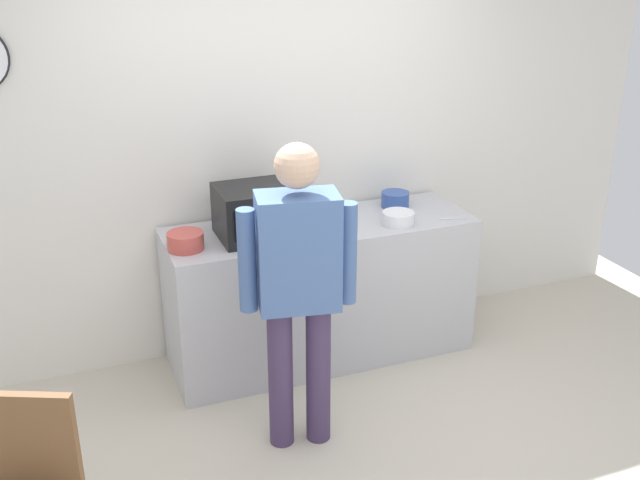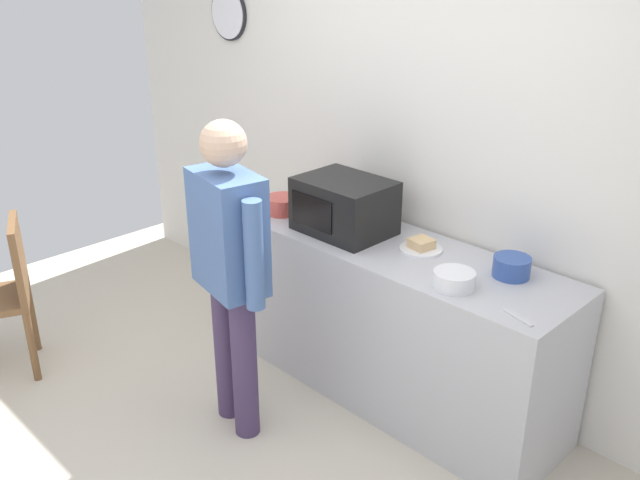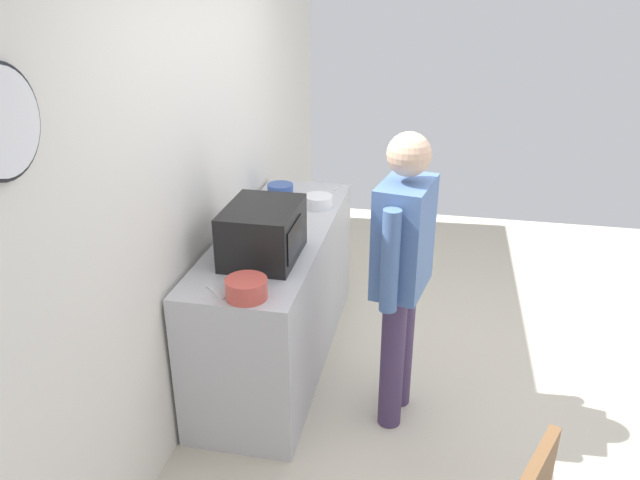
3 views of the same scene
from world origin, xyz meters
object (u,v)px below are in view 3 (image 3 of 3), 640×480
Objects in this scene: salad_bowl at (318,201)px; spoon_utensil at (215,292)px; microwave at (263,232)px; fork_utensil at (334,190)px; cereal_bowl at (280,191)px; sandwich_plate at (270,221)px; person_standing at (402,262)px; mixing_bowl at (246,288)px.

salad_bowl is 1.15× the size of spoon_utensil.
salad_bowl is (0.83, -0.13, -0.11)m from microwave.
fork_utensil is (0.36, -0.04, -0.04)m from salad_bowl.
salad_bowl is 0.37m from fork_utensil.
salad_bowl is 0.32m from cereal_bowl.
cereal_bowl reaches higher than sandwich_plate.
person_standing is (-0.87, -0.63, 0.02)m from salad_bowl.
person_standing reaches higher than sandwich_plate.
microwave is 2.94× the size of spoon_utensil.
microwave is at bearing -170.55° from cereal_bowl.
microwave is 2.43× the size of mixing_bowl.
sandwich_plate is at bearing 8.75° from mixing_bowl.
spoon_utensil is at bearing 168.73° from salad_bowl.
cereal_bowl is 1.36m from person_standing.
cereal_bowl is at bearing 1.63° from spoon_utensil.
person_standing reaches higher than cereal_bowl.
salad_bowl is 1.08m from person_standing.
salad_bowl is at bearing -11.27° from spoon_utensil.
microwave is at bearing -168.53° from sandwich_plate.
mixing_bowl is 1.21× the size of fork_utensil.
cereal_bowl is 0.41m from fork_utensil.
fork_utensil is (1.65, -0.13, -0.05)m from mixing_bowl.
fork_utensil is at bearing -4.54° from mixing_bowl.
sandwich_plate is 0.91m from spoon_utensil.
mixing_bowl is at bearing -171.25° from sandwich_plate.
mixing_bowl is at bearing -94.32° from spoon_utensil.
person_standing is at bearing -93.11° from microwave.
microwave reaches higher than cereal_bowl.
salad_bowl is at bearing 35.87° from person_standing.
fork_utensil is (1.19, -0.18, -0.15)m from microwave.
cereal_bowl is 0.87× the size of mixing_bowl.
microwave is 0.30× the size of person_standing.
person_standing is (0.40, -0.88, 0.06)m from spoon_utensil.
fork_utensil is at bearing -55.11° from cereal_bowl.
cereal_bowl is (0.49, 0.06, 0.03)m from sandwich_plate.
fork_utensil is 0.10× the size of person_standing.
person_standing is at bearing -144.13° from salad_bowl.
cereal_bowl is 1.06× the size of fork_utensil.
fork_utensil is at bearing -10.32° from spoon_utensil.
microwave reaches higher than sandwich_plate.
fork_utensil is 1.66m from spoon_utensil.
person_standing is (-1.00, -0.92, 0.01)m from cereal_bowl.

